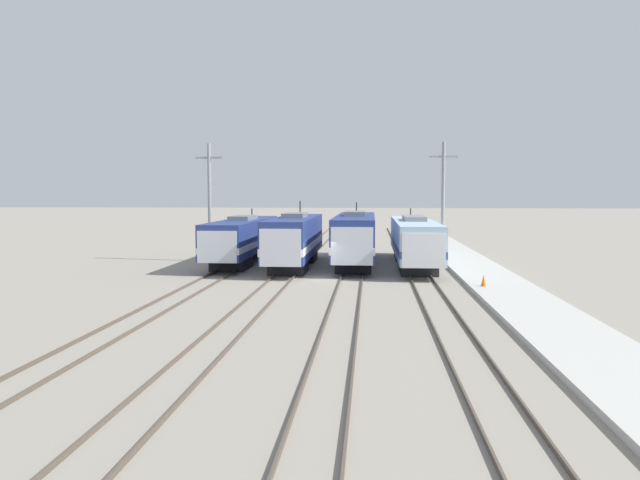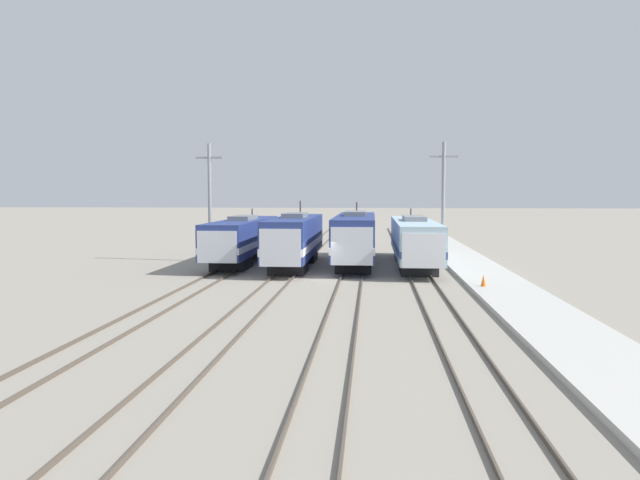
{
  "view_description": "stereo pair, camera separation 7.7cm",
  "coord_description": "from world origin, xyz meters",
  "px_view_note": "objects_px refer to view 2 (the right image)",
  "views": [
    {
      "loc": [
        3.59,
        -41.55,
        5.78
      ],
      "look_at": [
        -0.08,
        3.14,
        2.39
      ],
      "focal_mm": 35.0,
      "sensor_mm": 36.0,
      "label": 1
    },
    {
      "loc": [
        3.67,
        -41.55,
        5.78
      ],
      "look_at": [
        -0.08,
        3.14,
        2.39
      ],
      "focal_mm": 35.0,
      "sensor_mm": 36.0,
      "label": 2
    }
  ],
  "objects_px": {
    "locomotive_far_left": "(242,239)",
    "locomotive_center_left": "(294,240)",
    "traffic_cone": "(483,280)",
    "catenary_tower_left": "(210,200)",
    "locomotive_far_right": "(414,240)",
    "catenary_tower_right": "(443,200)",
    "locomotive_center_right": "(355,238)"
  },
  "relations": [
    {
      "from": "locomotive_far_left",
      "to": "locomotive_center_left",
      "type": "height_order",
      "value": "locomotive_center_left"
    },
    {
      "from": "locomotive_center_left",
      "to": "traffic_cone",
      "type": "height_order",
      "value": "locomotive_center_left"
    },
    {
      "from": "locomotive_center_left",
      "to": "catenary_tower_left",
      "type": "height_order",
      "value": "catenary_tower_left"
    },
    {
      "from": "catenary_tower_left",
      "to": "traffic_cone",
      "type": "height_order",
      "value": "catenary_tower_left"
    },
    {
      "from": "locomotive_far_right",
      "to": "catenary_tower_left",
      "type": "relative_size",
      "value": 1.94
    },
    {
      "from": "locomotive_far_left",
      "to": "catenary_tower_right",
      "type": "distance_m",
      "value": 16.77
    },
    {
      "from": "locomotive_center_left",
      "to": "traffic_cone",
      "type": "relative_size",
      "value": 23.19
    },
    {
      "from": "locomotive_far_left",
      "to": "locomotive_center_right",
      "type": "relative_size",
      "value": 1.0
    },
    {
      "from": "locomotive_center_right",
      "to": "traffic_cone",
      "type": "distance_m",
      "value": 14.85
    },
    {
      "from": "locomotive_center_right",
      "to": "locomotive_far_left",
      "type": "bearing_deg",
      "value": 176.18
    },
    {
      "from": "locomotive_far_left",
      "to": "catenary_tower_right",
      "type": "relative_size",
      "value": 1.79
    },
    {
      "from": "locomotive_far_left",
      "to": "locomotive_center_left",
      "type": "xyz_separation_m",
      "value": [
        4.65,
        -2.66,
        0.15
      ]
    },
    {
      "from": "locomotive_far_left",
      "to": "catenary_tower_left",
      "type": "relative_size",
      "value": 1.79
    },
    {
      "from": "catenary_tower_right",
      "to": "locomotive_center_left",
      "type": "bearing_deg",
      "value": -161.59
    },
    {
      "from": "locomotive_far_left",
      "to": "locomotive_far_right",
      "type": "distance_m",
      "value": 14.0
    },
    {
      "from": "catenary_tower_right",
      "to": "traffic_cone",
      "type": "distance_m",
      "value": 15.07
    },
    {
      "from": "traffic_cone",
      "to": "locomotive_center_right",
      "type": "bearing_deg",
      "value": 122.51
    },
    {
      "from": "catenary_tower_left",
      "to": "catenary_tower_right",
      "type": "bearing_deg",
      "value": 0.0
    },
    {
      "from": "locomotive_center_left",
      "to": "locomotive_center_right",
      "type": "xyz_separation_m",
      "value": [
        4.65,
        2.04,
        0.04
      ]
    },
    {
      "from": "locomotive_far_right",
      "to": "traffic_cone",
      "type": "bearing_deg",
      "value": -74.67
    },
    {
      "from": "locomotive_center_left",
      "to": "locomotive_far_right",
      "type": "bearing_deg",
      "value": 9.55
    },
    {
      "from": "locomotive_far_left",
      "to": "locomotive_center_right",
      "type": "bearing_deg",
      "value": -3.82
    },
    {
      "from": "locomotive_center_right",
      "to": "catenary_tower_right",
      "type": "height_order",
      "value": "catenary_tower_right"
    },
    {
      "from": "locomotive_center_left",
      "to": "catenary_tower_left",
      "type": "distance_m",
      "value": 9.12
    },
    {
      "from": "locomotive_far_left",
      "to": "locomotive_center_left",
      "type": "distance_m",
      "value": 5.36
    },
    {
      "from": "locomotive_center_right",
      "to": "catenary_tower_left",
      "type": "height_order",
      "value": "catenary_tower_left"
    },
    {
      "from": "locomotive_far_right",
      "to": "catenary_tower_left",
      "type": "xyz_separation_m",
      "value": [
        -16.97,
        2.35,
        3.15
      ]
    },
    {
      "from": "locomotive_center_right",
      "to": "locomotive_far_right",
      "type": "relative_size",
      "value": 0.93
    },
    {
      "from": "locomotive_center_left",
      "to": "catenary_tower_right",
      "type": "bearing_deg",
      "value": 18.41
    },
    {
      "from": "catenary_tower_right",
      "to": "locomotive_center_right",
      "type": "bearing_deg",
      "value": -165.22
    },
    {
      "from": "locomotive_center_left",
      "to": "locomotive_center_right",
      "type": "relative_size",
      "value": 0.9
    },
    {
      "from": "locomotive_far_right",
      "to": "catenary_tower_right",
      "type": "distance_m",
      "value": 4.64
    }
  ]
}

